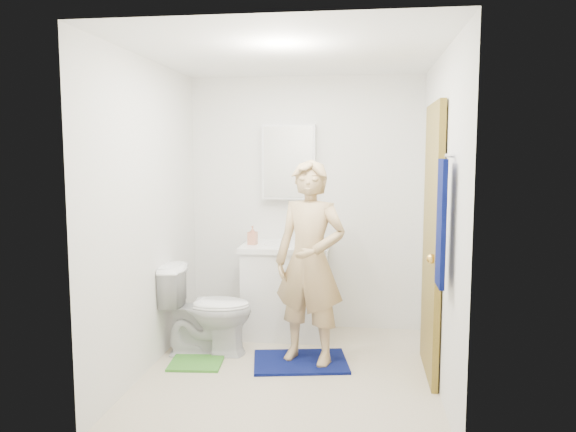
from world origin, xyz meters
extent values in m
cube|color=beige|center=(0.00, 0.00, -0.01)|extent=(2.20, 2.40, 0.02)
cube|color=white|center=(0.00, 0.00, 2.41)|extent=(2.20, 2.40, 0.02)
cube|color=silver|center=(0.00, 1.21, 1.20)|extent=(2.20, 0.02, 2.40)
cube|color=silver|center=(0.00, -1.21, 1.20)|extent=(2.20, 0.02, 2.40)
cube|color=silver|center=(-1.11, 0.00, 1.20)|extent=(0.02, 2.40, 2.40)
cube|color=silver|center=(1.11, 0.00, 1.20)|extent=(0.02, 2.40, 2.40)
cube|color=white|center=(-0.15, 0.91, 0.40)|extent=(0.75, 0.55, 0.80)
cube|color=white|center=(-0.15, 0.91, 0.83)|extent=(0.79, 0.59, 0.05)
cylinder|color=white|center=(-0.15, 0.91, 0.84)|extent=(0.40, 0.40, 0.03)
cylinder|color=silver|center=(-0.15, 1.09, 0.91)|extent=(0.03, 0.03, 0.12)
cube|color=white|center=(-0.15, 1.14, 1.60)|extent=(0.50, 0.12, 0.70)
cube|color=white|center=(-0.15, 1.08, 1.60)|extent=(0.46, 0.01, 0.66)
cube|color=olive|center=(1.07, 0.15, 1.02)|extent=(0.05, 0.80, 2.05)
sphere|color=gold|center=(1.03, -0.17, 0.95)|extent=(0.07, 0.07, 0.07)
cube|color=#081151|center=(1.03, -0.57, 1.25)|extent=(0.03, 0.24, 0.80)
cylinder|color=silver|center=(1.07, -0.57, 1.67)|extent=(0.06, 0.02, 0.02)
imported|color=white|center=(-0.74, 0.34, 0.38)|extent=(0.77, 0.48, 0.76)
cube|color=#081151|center=(0.06, 0.21, 0.01)|extent=(0.83, 0.66, 0.02)
cube|color=#459431|center=(-0.76, 0.07, 0.01)|extent=(0.44, 0.38, 0.02)
imported|color=tan|center=(-0.45, 0.86, 0.94)|extent=(0.09, 0.09, 0.17)
imported|color=#6C387C|center=(0.04, 0.98, 0.89)|extent=(0.14, 0.14, 0.09)
imported|color=tan|center=(0.14, 0.22, 0.83)|extent=(0.68, 0.55, 1.61)
camera|label=1|loc=(0.54, -4.13, 1.69)|focal=35.00mm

